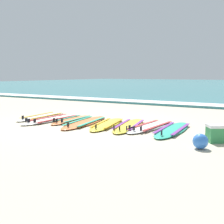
# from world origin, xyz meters

# --- Properties ---
(ground_plane) EXTENTS (80.00, 80.00, 0.00)m
(ground_plane) POSITION_xyz_m (0.00, 0.00, 0.00)
(ground_plane) COLOR #C1B599
(wave_foam_strip) EXTENTS (80.00, 1.25, 0.11)m
(wave_foam_strip) POSITION_xyz_m (0.00, 6.07, 0.06)
(wave_foam_strip) COLOR white
(wave_foam_strip) RESTS_ON ground
(surfboard_0) EXTENTS (0.68, 2.28, 0.18)m
(surfboard_0) POSITION_xyz_m (-2.11, 0.12, 0.04)
(surfboard_0) COLOR silver
(surfboard_0) RESTS_ON ground
(surfboard_1) EXTENTS (0.69, 2.54, 0.18)m
(surfboard_1) POSITION_xyz_m (-1.42, -0.12, 0.04)
(surfboard_1) COLOR white
(surfboard_1) RESTS_ON ground
(surfboard_2) EXTENTS (0.65, 2.07, 0.18)m
(surfboard_2) POSITION_xyz_m (-0.82, 0.09, 0.04)
(surfboard_2) COLOR orange
(surfboard_2) RESTS_ON ground
(surfboard_3) EXTENTS (1.01, 2.61, 0.18)m
(surfboard_3) POSITION_xyz_m (-0.20, -0.09, 0.04)
(surfboard_3) COLOR orange
(surfboard_3) RESTS_ON ground
(surfboard_4) EXTENTS (1.02, 2.33, 0.18)m
(surfboard_4) POSITION_xyz_m (0.52, -0.05, 0.04)
(surfboard_4) COLOR yellow
(surfboard_4) RESTS_ON ground
(surfboard_5) EXTENTS (1.07, 2.44, 0.18)m
(surfboard_5) POSITION_xyz_m (1.16, 0.07, 0.04)
(surfboard_5) COLOR yellow
(surfboard_5) RESTS_ON ground
(surfboard_6) EXTENTS (0.78, 2.40, 0.18)m
(surfboard_6) POSITION_xyz_m (1.72, 0.26, 0.04)
(surfboard_6) COLOR white
(surfboard_6) RESTS_ON ground
(surfboard_7) EXTENTS (0.72, 2.43, 0.18)m
(surfboard_7) POSITION_xyz_m (2.38, 0.11, 0.04)
(surfboard_7) COLOR #2DB793
(surfboard_7) RESTS_ON ground
(cooler_box) EXTENTS (0.55, 0.51, 0.38)m
(cooler_box) POSITION_xyz_m (3.59, -0.58, 0.19)
(cooler_box) COLOR #338C4C
(cooler_box) RESTS_ON ground
(beach_ball) EXTENTS (0.30, 0.30, 0.30)m
(beach_ball) POSITION_xyz_m (3.40, -1.34, 0.15)
(beach_ball) COLOR blue
(beach_ball) RESTS_ON ground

